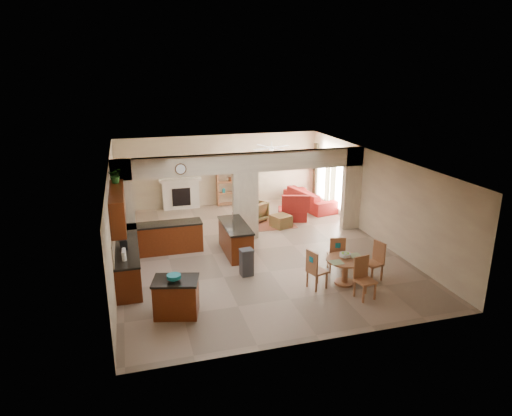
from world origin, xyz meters
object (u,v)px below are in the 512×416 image
object	(u,v)px
sofa	(310,198)
armchair	(254,211)
kitchen_island	(176,297)
dining_table	(345,267)

from	to	relation	value
sofa	armchair	bearing A→B (deg)	99.63
kitchen_island	sofa	size ratio (longest dim) A/B	0.46
dining_table	kitchen_island	bearing A→B (deg)	-175.26
kitchen_island	armchair	size ratio (longest dim) A/B	1.43
kitchen_island	dining_table	world-z (taller)	kitchen_island
dining_table	sofa	xyz separation A→B (m)	(1.67, 6.39, -0.10)
dining_table	armchair	xyz separation A→B (m)	(-0.90, 5.39, -0.11)
sofa	armchair	world-z (taller)	sofa
kitchen_island	sofa	xyz separation A→B (m)	(5.98, 6.75, -0.07)
kitchen_island	sofa	world-z (taller)	kitchen_island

